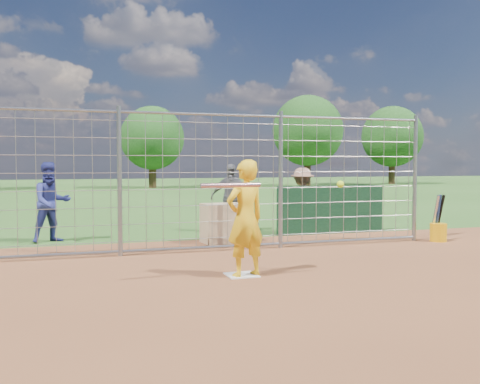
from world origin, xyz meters
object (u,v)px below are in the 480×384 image
object	(u,v)px
bystander_c	(302,200)
bucket_with_bats	(438,230)
equipment_bin	(223,223)
batter	(245,218)
bystander_a	(51,202)
bystander_b	(231,198)

from	to	relation	value
bystander_c	bucket_with_bats	xyz separation A→B (m)	(2.04, -2.26, -0.51)
equipment_bin	bucket_with_bats	bearing A→B (deg)	-22.09
batter	bystander_a	xyz separation A→B (m)	(-2.72, 4.40, -0.01)
bucket_with_bats	batter	bearing A→B (deg)	-157.51
bystander_a	bystander_c	world-z (taller)	bystander_a
bystander_b	equipment_bin	xyz separation A→B (m)	(-0.66, -1.61, -0.41)
batter	equipment_bin	xyz separation A→B (m)	(0.59, 3.24, -0.43)
bystander_c	equipment_bin	size ratio (longest dim) A/B	1.89
bucket_with_bats	bystander_b	bearing A→B (deg)	142.05
batter	bystander_a	size ratio (longest dim) A/B	1.02
bystander_a	equipment_bin	bearing A→B (deg)	-40.03
bystander_a	bystander_b	xyz separation A→B (m)	(3.97, 0.44, -0.01)
batter	bucket_with_bats	xyz separation A→B (m)	(4.87, 2.02, -0.59)
batter	bystander_c	bearing A→B (deg)	-139.93
batter	equipment_bin	distance (m)	3.32
bystander_b	bystander_c	size ratio (longest dim) A/B	1.06
bystander_a	bucket_with_bats	distance (m)	7.98
equipment_bin	batter	bearing A→B (deg)	-106.59
bystander_a	equipment_bin	distance (m)	3.53
equipment_bin	bucket_with_bats	distance (m)	4.45
bystander_b	equipment_bin	size ratio (longest dim) A/B	2.01
batter	bystander_a	bearing A→B (deg)	-74.67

